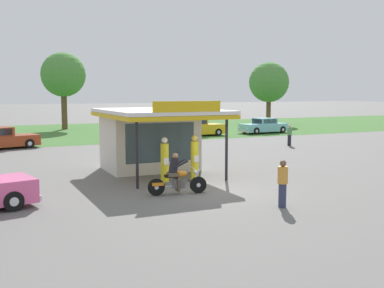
{
  "coord_description": "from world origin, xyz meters",
  "views": [
    {
      "loc": [
        -8.34,
        -15.89,
        3.81
      ],
      "look_at": [
        0.92,
        3.92,
        1.4
      ],
      "focal_mm": 43.48,
      "sensor_mm": 36.0,
      "label": 1
    }
  ],
  "objects": [
    {
      "name": "parked_car_back_row_left",
      "position": [
        16.5,
        21.11,
        0.65
      ],
      "size": [
        5.02,
        2.32,
        1.43
      ],
      "color": "#7AC6D1",
      "rests_on": "ground"
    },
    {
      "name": "motorcycle_with_rider",
      "position": [
        -1.58,
        -0.06,
        0.65
      ],
      "size": [
        2.26,
        0.73,
        1.58
      ],
      "color": "black",
      "rests_on": "ground"
    },
    {
      "name": "bystander_admiring_sedan",
      "position": [
        12.21,
        11.4,
        0.81
      ],
      "size": [
        0.34,
        0.34,
        1.55
      ],
      "color": "black",
      "rests_on": "ground"
    },
    {
      "name": "grass_verge_strip",
      "position": [
        0.0,
        30.0,
        0.0
      ],
      "size": [
        120.0,
        24.0,
        0.01
      ],
      "primitive_type": "cube",
      "color": "#3D6B2D",
      "rests_on": "ground"
    },
    {
      "name": "gas_pump_nearside",
      "position": [
        -1.22,
        2.03,
        0.9
      ],
      "size": [
        0.44,
        0.44,
        1.98
      ],
      "color": "slate",
      "rests_on": "ground"
    },
    {
      "name": "gas_pump_offside",
      "position": [
        0.16,
        2.03,
        0.92
      ],
      "size": [
        0.44,
        0.44,
        2.01
      ],
      "color": "slate",
      "rests_on": "ground"
    },
    {
      "name": "ground_plane",
      "position": [
        0.0,
        0.0,
        0.0
      ],
      "size": [
        300.0,
        300.0,
        0.0
      ],
      "primitive_type": "plane",
      "color": "slate"
    },
    {
      "name": "bystander_chatting_near_pumps",
      "position": [
        0.84,
        -3.39,
        0.84
      ],
      "size": [
        0.34,
        0.34,
        1.6
      ],
      "color": "#2D3351",
      "rests_on": "ground"
    },
    {
      "name": "parked_car_back_row_centre_right",
      "position": [
        3.84,
        19.14,
        0.71
      ],
      "size": [
        5.0,
        2.17,
        1.58
      ],
      "color": "#19479E",
      "rests_on": "ground"
    },
    {
      "name": "service_station_kiosk",
      "position": [
        -0.53,
        5.48,
        1.76
      ],
      "size": [
        4.97,
        6.39,
        3.48
      ],
      "color": "beige",
      "rests_on": "ground"
    },
    {
      "name": "tree_oak_right",
      "position": [
        24.0,
        31.15,
        4.93
      ],
      "size": [
        4.8,
        4.8,
        7.48
      ],
      "color": "brown",
      "rests_on": "ground"
    },
    {
      "name": "parked_car_back_row_far_right",
      "position": [
        9.55,
        21.24,
        0.73
      ],
      "size": [
        4.86,
        2.1,
        1.61
      ],
      "color": "gold",
      "rests_on": "ground"
    },
    {
      "name": "tree_oak_centre",
      "position": [
        0.17,
        33.91,
        5.64
      ],
      "size": [
        4.6,
        4.6,
        8.0
      ],
      "color": "brown",
      "rests_on": "ground"
    }
  ]
}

